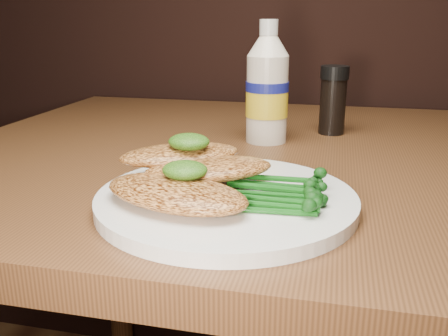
# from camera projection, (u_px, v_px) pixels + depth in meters

# --- Properties ---
(plate) EXTENTS (0.27, 0.27, 0.01)m
(plate) POSITION_uv_depth(u_px,v_px,m) (226.00, 200.00, 0.52)
(plate) COLOR white
(plate) RESTS_ON dining_table
(chicken_front) EXTENTS (0.17, 0.13, 0.03)m
(chicken_front) POSITION_uv_depth(u_px,v_px,m) (176.00, 193.00, 0.48)
(chicken_front) COLOR #D68B44
(chicken_front) RESTS_ON plate
(chicken_mid) EXTENTS (0.16, 0.13, 0.02)m
(chicken_mid) POSITION_uv_depth(u_px,v_px,m) (209.00, 169.00, 0.53)
(chicken_mid) COLOR #D68B44
(chicken_mid) RESTS_ON plate
(chicken_back) EXTENTS (0.15, 0.13, 0.02)m
(chicken_back) POSITION_uv_depth(u_px,v_px,m) (180.00, 154.00, 0.56)
(chicken_back) COLOR #D68B44
(chicken_back) RESTS_ON plate
(pesto_front) EXTENTS (0.05, 0.05, 0.02)m
(pesto_front) POSITION_uv_depth(u_px,v_px,m) (185.00, 170.00, 0.49)
(pesto_front) COLOR #103608
(pesto_front) RESTS_ON chicken_front
(pesto_back) EXTENTS (0.06, 0.05, 0.02)m
(pesto_back) POSITION_uv_depth(u_px,v_px,m) (189.00, 142.00, 0.54)
(pesto_back) COLOR #103608
(pesto_back) RESTS_ON chicken_back
(broccolini_bundle) EXTENTS (0.16, 0.14, 0.02)m
(broccolini_bundle) POSITION_uv_depth(u_px,v_px,m) (272.00, 189.00, 0.49)
(broccolini_bundle) COLOR #125513
(broccolini_bundle) RESTS_ON plate
(mayo_bottle) EXTENTS (0.08, 0.08, 0.19)m
(mayo_bottle) POSITION_uv_depth(u_px,v_px,m) (267.00, 82.00, 0.76)
(mayo_bottle) COLOR #EEE0CA
(mayo_bottle) RESTS_ON dining_table
(pepper_grinder) EXTENTS (0.05, 0.05, 0.11)m
(pepper_grinder) POSITION_uv_depth(u_px,v_px,m) (333.00, 100.00, 0.82)
(pepper_grinder) COLOR black
(pepper_grinder) RESTS_ON dining_table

